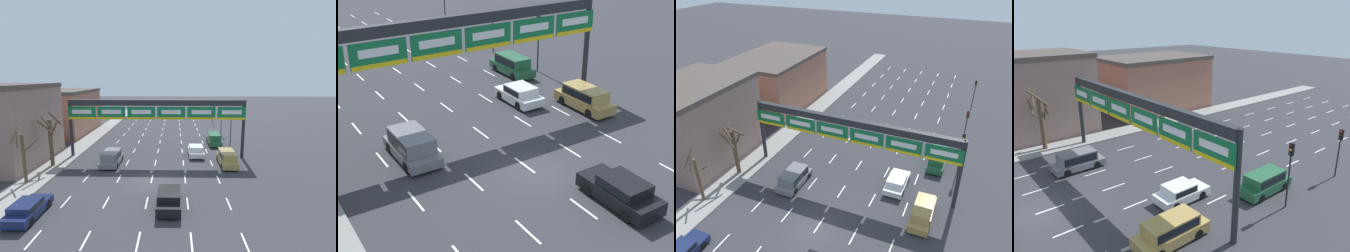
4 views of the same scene
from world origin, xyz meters
The scene contains 12 objects.
ground_plane centered at (0.00, 0.00, 0.00)m, with size 220.00×220.00×0.00m, color #333338.
lane_dashes centered at (0.00, 13.50, 0.00)m, with size 13.32×67.00×0.01m.
sign_gantry centered at (0.00, 8.18, 6.10)m, with size 21.80×0.70×7.24m.
building_near centered at (-17.56, 5.80, 4.62)m, with size 9.10×11.78×9.22m.
building_far centered at (-18.12, 22.66, 3.86)m, with size 10.24×14.73×7.70m.
suv_grey centered at (-5.01, 5.20, 0.92)m, with size 1.98×4.50×1.65m.
suv_gold centered at (8.28, 5.40, 0.93)m, with size 1.80×4.79×1.66m.
suv_green centered at (8.13, 14.62, 0.94)m, with size 1.80×4.71×1.68m.
car_white centered at (4.98, 8.85, 0.74)m, with size 1.91×4.10×1.38m.
traffic_light_mid_block centered at (10.37, 21.46, 3.03)m, with size 0.30×0.35×4.22m.
traffic_light_far_end centered at (10.44, 14.02, 3.49)m, with size 0.30×0.35×4.90m.
tree_bare_second centered at (-11.49, 4.39, 3.29)m, with size 2.13×2.06×6.28m.
Camera 4 is at (21.42, -4.69, 12.82)m, focal length 35.00 mm.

